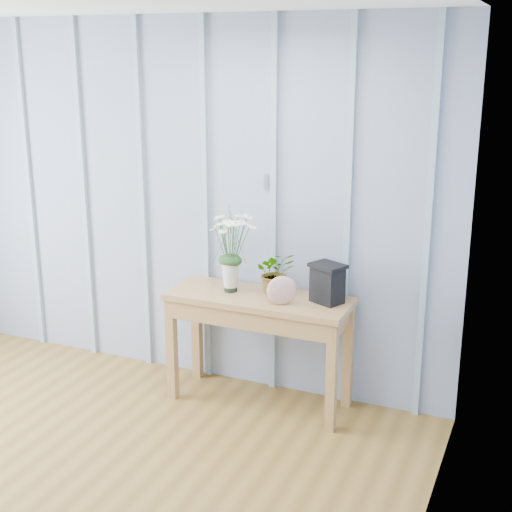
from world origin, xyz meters
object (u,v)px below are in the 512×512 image
at_px(daisy_vase, 230,241).
at_px(carved_box, 327,283).
at_px(sideboard, 259,312).
at_px(felt_disc_vessel, 282,290).

height_order(daisy_vase, carved_box, daisy_vase).
bearing_deg(carved_box, sideboard, -173.15).
xyz_separation_m(daisy_vase, felt_disc_vessel, (0.40, -0.11, -0.25)).
xyz_separation_m(sideboard, carved_box, (0.44, 0.05, 0.24)).
relative_size(daisy_vase, carved_box, 2.16).
bearing_deg(daisy_vase, carved_box, 3.63).
relative_size(felt_disc_vessel, carved_box, 0.74).
bearing_deg(felt_disc_vessel, daisy_vase, 135.04).
distance_m(daisy_vase, carved_box, 0.68).
height_order(sideboard, daisy_vase, daisy_vase).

